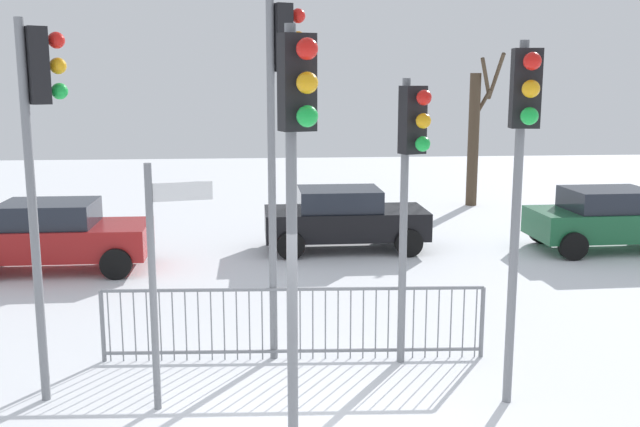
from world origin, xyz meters
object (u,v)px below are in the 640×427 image
object	(u,v)px
traffic_light_rear_left	(39,126)
direction_sign_post	(158,274)
car_green_far	(611,218)
car_black_mid	(344,218)
car_red_near	(56,235)
traffic_light_foreground_right	(297,153)
traffic_light_rear_right	(411,159)
bare_tree_left	(475,134)
traffic_light_foreground_left	(522,144)
traffic_light_mid_left	(280,100)

from	to	relation	value
traffic_light_rear_left	direction_sign_post	xyz separation A→B (m)	(1.39, -0.45, -1.74)
car_green_far	car_black_mid	xyz separation A→B (m)	(-6.30, 0.58, 0.00)
direction_sign_post	car_red_near	bearing A→B (deg)	102.39
traffic_light_foreground_right	traffic_light_rear_left	world-z (taller)	traffic_light_rear_left
direction_sign_post	car_black_mid	bearing A→B (deg)	56.88
traffic_light_rear_right	bare_tree_left	size ratio (longest dim) A/B	0.84
car_green_far	traffic_light_foreground_right	bearing A→B (deg)	-132.10
car_black_mid	traffic_light_foreground_left	bearing A→B (deg)	-83.39
traffic_light_mid_left	direction_sign_post	bearing A→B (deg)	-65.76
car_green_far	bare_tree_left	distance (m)	6.68
car_green_far	car_black_mid	size ratio (longest dim) A/B	1.01
traffic_light_mid_left	bare_tree_left	world-z (taller)	traffic_light_mid_left
car_black_mid	traffic_light_mid_left	bearing A→B (deg)	-104.68
car_red_near	car_black_mid	xyz separation A→B (m)	(6.30, 1.36, 0.00)
traffic_light_rear_left	car_black_mid	distance (m)	9.43
traffic_light_foreground_right	direction_sign_post	bearing A→B (deg)	-63.98
traffic_light_foreground_right	traffic_light_foreground_left	bearing A→B (deg)	-172.91
car_green_far	bare_tree_left	xyz separation A→B (m)	(-1.44, 6.35, 1.53)
direction_sign_post	car_green_far	distance (m)	12.23
traffic_light_foreground_right	traffic_light_rear_right	bearing A→B (deg)	-140.55
traffic_light_foreground_right	car_black_mid	distance (m)	10.29
car_red_near	bare_tree_left	size ratio (longest dim) A/B	0.79
traffic_light_rear_left	car_black_mid	xyz separation A→B (m)	(4.60, 7.78, -2.68)
traffic_light_mid_left	car_red_near	bearing A→B (deg)	-160.44
direction_sign_post	car_black_mid	xyz separation A→B (m)	(3.21, 8.23, -0.94)
traffic_light_rear_left	car_green_far	world-z (taller)	traffic_light_rear_left
car_green_far	traffic_light_foreground_left	bearing A→B (deg)	-124.82
traffic_light_mid_left	direction_sign_post	world-z (taller)	traffic_light_mid_left
car_green_far	direction_sign_post	bearing A→B (deg)	-142.75
direction_sign_post	car_green_far	size ratio (longest dim) A/B	0.79
traffic_light_foreground_right	car_red_near	world-z (taller)	traffic_light_foreground_right
traffic_light_rear_left	traffic_light_mid_left	world-z (taller)	traffic_light_mid_left
direction_sign_post	car_red_near	distance (m)	7.59
traffic_light_foreground_left	car_green_far	distance (m)	9.85
car_green_far	traffic_light_mid_left	bearing A→B (deg)	-144.27
traffic_light_rear_right	car_green_far	world-z (taller)	traffic_light_rear_right
car_red_near	car_green_far	size ratio (longest dim) A/B	0.99
direction_sign_post	car_black_mid	size ratio (longest dim) A/B	0.80
traffic_light_foreground_left	direction_sign_post	world-z (taller)	traffic_light_foreground_left
traffic_light_foreground_right	traffic_light_mid_left	distance (m)	3.21
traffic_light_rear_left	traffic_light_rear_right	bearing A→B (deg)	65.50
traffic_light_foreground_right	car_red_near	bearing A→B (deg)	-79.67
car_black_mid	bare_tree_left	xyz separation A→B (m)	(4.86, 5.76, 1.53)
traffic_light_foreground_right	car_green_far	world-z (taller)	traffic_light_foreground_right
traffic_light_mid_left	car_red_near	world-z (taller)	traffic_light_mid_left
traffic_light_rear_left	bare_tree_left	distance (m)	16.56
traffic_light_rear_right	traffic_light_foreground_left	world-z (taller)	traffic_light_foreground_left
car_red_near	car_black_mid	bearing A→B (deg)	11.90
traffic_light_foreground_left	bare_tree_left	xyz separation A→B (m)	(3.79, 14.31, -0.97)
traffic_light_rear_right	traffic_light_foreground_right	size ratio (longest dim) A/B	0.89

